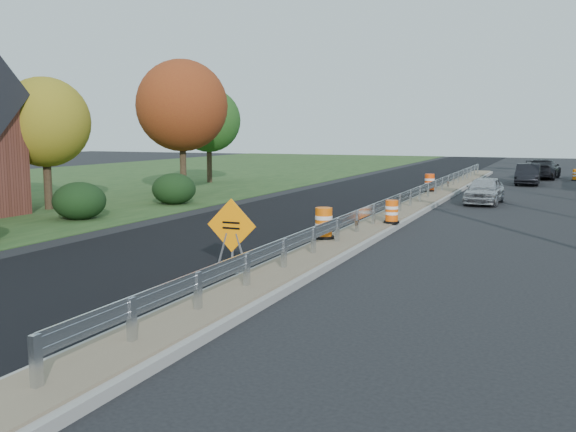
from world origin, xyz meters
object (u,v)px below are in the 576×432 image
at_px(caution_sign, 232,253).
at_px(car_dark_far, 543,169).
at_px(barrel_median_near, 324,224).
at_px(car_dark_mid, 528,174).
at_px(barrel_shoulder_far, 576,175).
at_px(barrel_median_far, 430,183).
at_px(barrel_median_mid, 392,212).
at_px(car_silver, 485,190).

height_order(caution_sign, car_dark_far, caution_sign).
distance_m(barrel_median_near, car_dark_mid, 26.99).
xyz_separation_m(barrel_median_near, car_dark_far, (5.35, 32.62, 0.05)).
height_order(caution_sign, barrel_shoulder_far, caution_sign).
xyz_separation_m(caution_sign, barrel_median_far, (0.86, 21.26, 0.21)).
xyz_separation_m(caution_sign, barrel_median_mid, (1.96, 8.47, 0.15)).
bearing_deg(car_silver, caution_sign, -100.16).
relative_size(barrel_median_mid, barrel_shoulder_far, 1.02).
relative_size(barrel_median_mid, car_dark_far, 0.16).
bearing_deg(barrel_median_near, car_dark_mid, 80.23).
bearing_deg(car_dark_mid, barrel_median_near, -99.98).
bearing_deg(car_dark_far, caution_sign, 85.97).
height_order(barrel_median_near, barrel_median_far, barrel_median_near).
bearing_deg(car_dark_mid, car_dark_far, 82.48).
height_order(caution_sign, barrel_median_mid, caution_sign).
height_order(barrel_median_mid, car_silver, car_silver).
bearing_deg(car_silver, car_dark_far, 86.02).
distance_m(barrel_median_far, car_dark_mid, 10.72).
distance_m(car_silver, car_dark_mid, 12.76).
distance_m(barrel_median_near, barrel_shoulder_far, 32.58).
distance_m(barrel_median_far, barrel_shoulder_far, 16.60).
relative_size(barrel_median_far, barrel_shoulder_far, 1.17).
bearing_deg(barrel_median_far, barrel_shoulder_far, 62.95).
relative_size(caution_sign, car_dark_mid, 0.45).
distance_m(barrel_median_far, car_silver, 4.41).
distance_m(barrel_median_near, car_silver, 14.28).
height_order(barrel_median_far, car_dark_mid, car_dark_mid).
xyz_separation_m(caution_sign, barrel_shoulder_far, (8.41, 36.05, -0.08)).
bearing_deg(car_silver, barrel_median_mid, -99.82).
bearing_deg(caution_sign, car_dark_far, 79.82).
height_order(barrel_median_far, car_silver, car_silver).
bearing_deg(caution_sign, barrel_median_far, 87.04).
xyz_separation_m(car_silver, car_dark_far, (2.12, 18.71, 0.07)).
distance_m(car_silver, car_dark_far, 18.83).
height_order(barrel_median_near, car_dark_far, car_dark_far).
bearing_deg(barrel_median_near, barrel_median_mid, 75.03).
xyz_separation_m(barrel_median_near, car_dark_mid, (4.58, 26.60, -0.01)).
relative_size(barrel_median_near, barrel_median_far, 1.01).
bearing_deg(barrel_shoulder_far, caution_sign, -103.13).
relative_size(barrel_shoulder_far, car_dark_mid, 0.20).
height_order(barrel_median_far, car_dark_far, car_dark_far).
distance_m(caution_sign, barrel_shoulder_far, 37.02).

